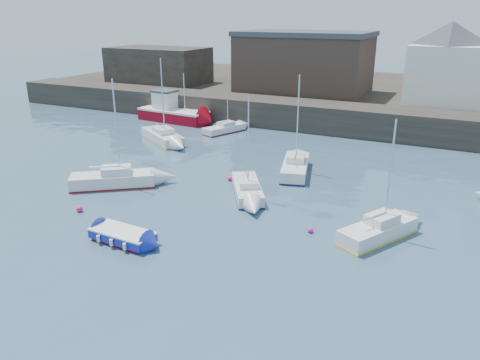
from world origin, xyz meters
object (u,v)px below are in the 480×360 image
at_px(sailboat_c, 378,230).
at_px(sailboat_f, 295,167).
at_px(blue_dinghy, 123,236).
at_px(sailboat_h, 225,129).
at_px(sailboat_a, 113,179).
at_px(buoy_far, 230,181).
at_px(buoy_mid, 310,233).
at_px(buoy_near, 80,212).
at_px(sailboat_e, 163,136).
at_px(fishing_boat, 172,111).
at_px(sailboat_b, 247,189).

relative_size(sailboat_c, sailboat_f, 0.89).
xyz_separation_m(blue_dinghy, sailboat_h, (-6.98, 25.93, 0.01)).
xyz_separation_m(sailboat_a, buoy_far, (7.43, 5.12, -0.58)).
bearing_deg(sailboat_c, buoy_far, 157.59).
bearing_deg(buoy_far, buoy_mid, -35.25).
height_order(buoy_near, buoy_mid, buoy_near).
height_order(sailboat_a, sailboat_h, sailboat_a).
bearing_deg(sailboat_e, buoy_mid, -33.82).
bearing_deg(sailboat_c, fishing_boat, 143.42).
bearing_deg(sailboat_e, sailboat_f, -12.64).
relative_size(blue_dinghy, sailboat_e, 0.47).
xyz_separation_m(blue_dinghy, sailboat_b, (3.34, 9.97, 0.06)).
bearing_deg(blue_dinghy, fishing_boat, 118.69).
relative_size(fishing_boat, sailboat_c, 1.28).
height_order(fishing_boat, sailboat_e, sailboat_e).
relative_size(sailboat_b, sailboat_c, 1.03).
relative_size(sailboat_e, buoy_near, 19.19).
bearing_deg(buoy_near, sailboat_a, 103.42).
height_order(blue_dinghy, sailboat_b, sailboat_b).
xyz_separation_m(blue_dinghy, sailboat_f, (4.84, 16.15, 0.15)).
xyz_separation_m(sailboat_e, buoy_near, (5.44, -17.48, -0.55)).
relative_size(fishing_boat, sailboat_a, 1.11).
bearing_deg(sailboat_f, buoy_near, -126.60).
bearing_deg(sailboat_f, sailboat_e, 167.36).
distance_m(sailboat_b, buoy_far, 3.41).
bearing_deg(sailboat_f, sailboat_b, -103.67).
height_order(sailboat_a, sailboat_b, sailboat_a).
bearing_deg(blue_dinghy, sailboat_b, 71.48).
bearing_deg(sailboat_f, blue_dinghy, -106.69).
bearing_deg(fishing_boat, sailboat_c, -36.58).
height_order(fishing_boat, sailboat_b, sailboat_b).
height_order(fishing_boat, buoy_far, fishing_boat).
height_order(blue_dinghy, sailboat_f, sailboat_f).
xyz_separation_m(blue_dinghy, sailboat_e, (-10.94, 19.69, 0.14)).
bearing_deg(buoy_far, blue_dinghy, -93.65).
height_order(sailboat_c, buoy_mid, sailboat_c).
bearing_deg(buoy_mid, blue_dinghy, -147.56).
relative_size(sailboat_b, buoy_mid, 21.26).
xyz_separation_m(sailboat_c, buoy_near, (-18.81, -4.78, -0.55)).
xyz_separation_m(fishing_boat, sailboat_e, (4.61, -8.73, -0.59)).
distance_m(sailboat_a, sailboat_e, 13.36).
bearing_deg(sailboat_b, sailboat_h, 122.88).
distance_m(sailboat_h, buoy_far, 15.80).
xyz_separation_m(sailboat_a, sailboat_f, (11.50, 9.11, -0.01)).
relative_size(sailboat_b, sailboat_h, 1.11).
height_order(blue_dinghy, sailboat_a, sailboat_a).
relative_size(sailboat_h, buoy_near, 14.98).
distance_m(sailboat_e, buoy_far, 13.94).
bearing_deg(sailboat_b, buoy_near, -138.77).
xyz_separation_m(sailboat_e, buoy_mid, (20.41, -13.67, -0.55)).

